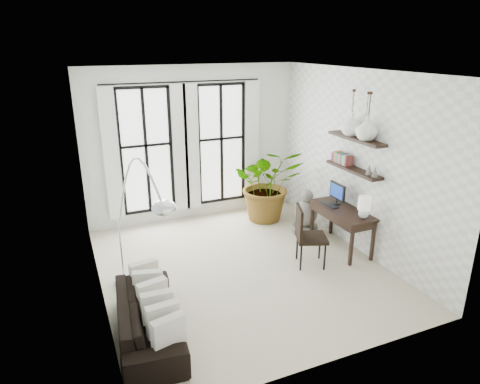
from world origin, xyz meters
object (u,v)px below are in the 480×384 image
plant (268,184)px  desk_chair (306,232)px  desk (344,213)px  buddha (306,215)px  sofa (148,317)px  arc_lamp (137,192)px

plant → desk_chair: bearing=-98.8°
plant → desk: size_ratio=1.20×
buddha → desk_chair: bearing=-121.7°
sofa → desk: bearing=-68.1°
arc_lamp → sofa: bearing=-97.9°
plant → desk_chair: (-0.32, -2.06, -0.20)m
plant → arc_lamp: size_ratio=0.71×
desk_chair → buddha: desk_chair is taller
plant → buddha: 1.09m
sofa → arc_lamp: size_ratio=0.85×
plant → desk_chair: 2.09m
desk_chair → arc_lamp: (-2.74, -0.10, 1.13)m
sofa → plant: (3.16, 2.89, 0.52)m
plant → desk_chair: size_ratio=1.52×
sofa → desk_chair: size_ratio=1.81×
desk_chair → buddha: (0.69, 1.11, -0.22)m
arc_lamp → desk_chair: bearing=2.1°
desk → sofa: bearing=-164.3°
sofa → plant: size_ratio=1.19×
plant → buddha: plant is taller
desk → desk_chair: 0.94m
desk → desk_chair: bearing=-166.6°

